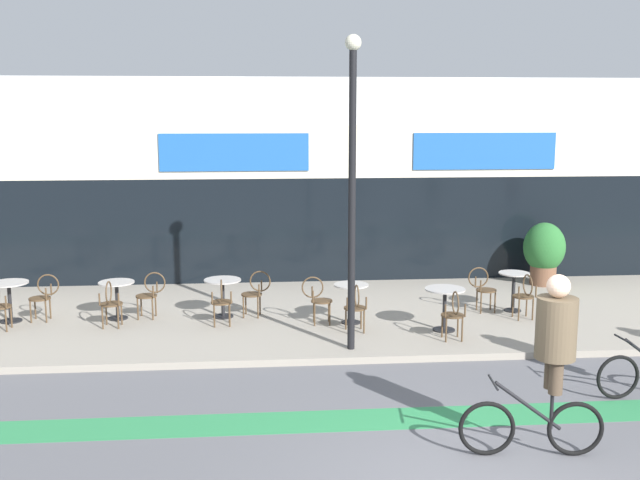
{
  "coord_description": "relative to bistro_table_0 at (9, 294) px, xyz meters",
  "views": [
    {
      "loc": [
        -2.4,
        -6.95,
        4.05
      ],
      "look_at": [
        -1.29,
        5.94,
        1.8
      ],
      "focal_mm": 42.0,
      "sensor_mm": 36.0,
      "label": 1
    }
  ],
  "objects": [
    {
      "name": "bistro_table_0",
      "position": [
        0.0,
        0.0,
        0.0
      ],
      "size": [
        0.72,
        0.72,
        0.76
      ],
      "color": "black",
      "rests_on": "sidewalk_slab"
    },
    {
      "name": "sidewalk_slab",
      "position": [
        7.04,
        0.13,
        -0.6
      ],
      "size": [
        40.0,
        5.5,
        0.12
      ],
      "primitive_type": "cube",
      "color": "gray",
      "rests_on": "ground"
    },
    {
      "name": "cyclist_0",
      "position": [
        8.02,
        -6.01,
        0.65
      ],
      "size": [
        1.72,
        0.56,
        2.2
      ],
      "rotation": [
        0.0,
        0.0,
        3.05
      ],
      "color": "black",
      "rests_on": "ground"
    },
    {
      "name": "cafe_chair_0_side",
      "position": [
        0.63,
        -0.0,
        -0.03
      ],
      "size": [
        0.58,
        0.4,
        0.9
      ],
      "rotation": [
        0.0,
        0.0,
        3.13
      ],
      "color": "#4C3823",
      "rests_on": "sidewalk_slab"
    },
    {
      "name": "cafe_chair_1_near",
      "position": [
        1.97,
        -0.6,
        -0.03
      ],
      "size": [
        0.42,
        0.58,
        0.9
      ],
      "rotation": [
        0.0,
        0.0,
        1.52
      ],
      "color": "#4C3823",
      "rests_on": "sidewalk_slab"
    },
    {
      "name": "planter_pot",
      "position": [
        11.13,
        2.09,
        0.24
      ],
      "size": [
        0.93,
        0.93,
        1.43
      ],
      "color": "brown",
      "rests_on": "sidewalk_slab"
    },
    {
      "name": "bistro_table_3",
      "position": [
        6.37,
        -0.64,
        -0.02
      ],
      "size": [
        0.65,
        0.65,
        0.74
      ],
      "color": "black",
      "rests_on": "sidewalk_slab"
    },
    {
      "name": "bistro_table_4",
      "position": [
        7.99,
        -1.27,
        0.01
      ],
      "size": [
        0.72,
        0.72,
        0.78
      ],
      "color": "black",
      "rests_on": "sidewalk_slab"
    },
    {
      "name": "cafe_chair_1_side",
      "position": [
        2.6,
        0.02,
        -0.03
      ],
      "size": [
        0.59,
        0.43,
        0.9
      ],
      "rotation": [
        0.0,
        0.0,
        3.06
      ],
      "color": "#4C3823",
      "rests_on": "sidewalk_slab"
    },
    {
      "name": "cafe_chair_4_near",
      "position": [
        7.99,
        -1.89,
        -0.03
      ],
      "size": [
        0.4,
        0.57,
        0.9
      ],
      "rotation": [
        0.0,
        0.0,
        1.57
      ],
      "color": "#4C3823",
      "rests_on": "sidewalk_slab"
    },
    {
      "name": "cafe_chair_2_near",
      "position": [
        3.98,
        -0.65,
        -0.03
      ],
      "size": [
        0.42,
        0.59,
        0.9
      ],
      "rotation": [
        0.0,
        0.0,
        1.64
      ],
      "color": "#4C3823",
      "rests_on": "sidewalk_slab"
    },
    {
      "name": "bistro_table_2",
      "position": [
        3.97,
        -0.03,
        -0.01
      ],
      "size": [
        0.71,
        0.71,
        0.74
      ],
      "color": "black",
      "rests_on": "sidewalk_slab"
    },
    {
      "name": "bistro_table_1",
      "position": [
        1.97,
        0.02,
        -0.03
      ],
      "size": [
        0.67,
        0.67,
        0.72
      ],
      "color": "black",
      "rests_on": "sidewalk_slab"
    },
    {
      "name": "cafe_chair_5_near",
      "position": [
        9.69,
        -0.7,
        -0.03
      ],
      "size": [
        0.43,
        0.59,
        0.9
      ],
      "rotation": [
        0.0,
        0.0,
        1.64
      ],
      "color": "#4C3823",
      "rests_on": "sidewalk_slab"
    },
    {
      "name": "storefront_facade",
      "position": [
        7.04,
        4.84,
        1.72
      ],
      "size": [
        40.0,
        4.06,
        4.78
      ],
      "color": "silver",
      "rests_on": "ground"
    },
    {
      "name": "bike_lane_stripe",
      "position": [
        7.04,
        -4.8,
        -0.66
      ],
      "size": [
        36.0,
        0.7,
        0.01
      ],
      "primitive_type": "cube",
      "color": "#2D844C",
      "rests_on": "ground"
    },
    {
      "name": "cafe_chair_3_side",
      "position": [
        5.75,
        -0.64,
        -0.03
      ],
      "size": [
        0.58,
        0.41,
        0.9
      ],
      "rotation": [
        0.0,
        0.0,
        -0.03
      ],
      "color": "#4C3823",
      "rests_on": "sidewalk_slab"
    },
    {
      "name": "cafe_chair_5_side",
      "position": [
        9.05,
        -0.08,
        -0.03
      ],
      "size": [
        0.57,
        0.4,
        0.9
      ],
      "rotation": [
        0.0,
        0.0,
        -0.0
      ],
      "color": "#4C3823",
      "rests_on": "sidewalk_slab"
    },
    {
      "name": "lamp_post",
      "position": [
        6.18,
        -2.16,
        2.41
      ],
      "size": [
        0.26,
        0.26,
        5.1
      ],
      "color": "black",
      "rests_on": "sidewalk_slab"
    },
    {
      "name": "bistro_table_5",
      "position": [
        9.68,
        -0.08,
        0.0
      ],
      "size": [
        0.6,
        0.6,
        0.78
      ],
      "color": "black",
      "rests_on": "sidewalk_slab"
    },
    {
      "name": "cafe_chair_2_side",
      "position": [
        4.6,
        -0.04,
        -0.03
      ],
      "size": [
        0.6,
        0.45,
        0.9
      ],
      "rotation": [
        0.0,
        0.0,
        2.99
      ],
      "color": "#4C3823",
      "rests_on": "sidewalk_slab"
    },
    {
      "name": "cafe_chair_3_near",
      "position": [
        6.38,
        -1.27,
        -0.03
      ],
      "size": [
        0.42,
        0.58,
        0.9
      ],
      "rotation": [
        0.0,
        0.0,
        1.62
      ],
      "color": "#4C3823",
      "rests_on": "sidewalk_slab"
    }
  ]
}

